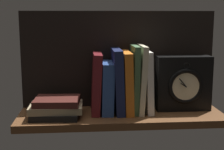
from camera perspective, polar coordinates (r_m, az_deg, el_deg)
ground_plane at (r=115.57cm, az=1.63°, el=-7.29°), size 71.41×22.30×2.50cm
back_panel at (r=121.73cm, az=1.13°, el=2.78°), size 71.41×1.20×35.49cm
book_maroon_dawkins at (r=114.17cm, az=-2.75°, el=-1.43°), size 3.97×13.56×21.07cm
book_blue_modern at (r=114.69cm, az=-0.86°, el=-2.17°), size 4.47×13.91×17.89cm
book_navy_bierce at (r=114.53cm, az=1.03°, el=-1.03°), size 3.87×15.20×22.42cm
book_orange_pandolfini at (r=114.98cm, az=2.61°, el=-1.23°), size 3.53×15.43×21.50cm
book_green_romantic at (r=115.15cm, az=3.95°, el=-0.69°), size 2.26×13.18×23.53cm
book_cream_twain at (r=115.49cm, az=5.03°, el=-0.66°), size 2.96×14.64×23.63cm
book_white_catcher at (r=116.08cm, az=6.14°, el=-1.09°), size 3.06×13.69×21.78cm
framed_clock at (r=119.95cm, az=12.38°, el=-1.46°), size 19.58×7.52×19.58cm
book_stack_side at (r=112.11cm, az=-9.70°, el=-5.64°), size 17.58×14.31×6.51cm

